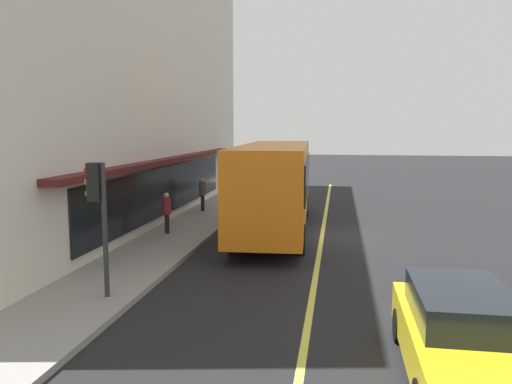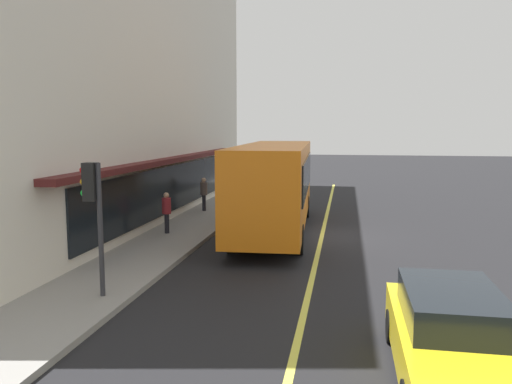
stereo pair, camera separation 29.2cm
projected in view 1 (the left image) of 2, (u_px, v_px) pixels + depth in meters
ground at (322, 236)px, 19.69m from camera, size 120.00×120.00×0.00m
sidewalk at (187, 229)px, 20.55m from camera, size 80.00×2.60×0.15m
lane_centre_stripe at (322, 236)px, 19.69m from camera, size 36.00×0.16×0.01m
storefront_building at (75, 47)px, 22.07m from camera, size 27.87×8.82×15.26m
bus at (275, 183)px, 20.21m from camera, size 11.23×3.02×3.50m
traffic_light at (97, 198)px, 11.89m from camera, size 0.30×0.52×3.20m
car_yellow at (461, 336)px, 8.39m from camera, size 4.30×1.87×1.52m
pedestrian_waiting at (203, 191)px, 24.52m from camera, size 0.34×0.34×1.61m
pedestrian_near_storefront at (167, 209)px, 19.28m from camera, size 0.34×0.34×1.57m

